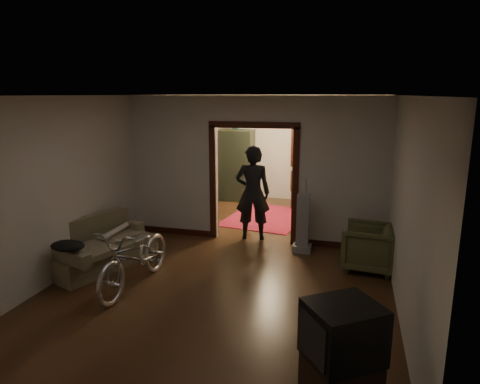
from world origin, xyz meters
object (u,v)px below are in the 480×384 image
(bicycle, at_px, (135,256))
(locker, at_px, (236,165))
(person, at_px, (253,193))
(desk, at_px, (317,193))
(armchair, at_px, (369,247))
(sofa, at_px, (101,242))

(bicycle, relative_size, locker, 0.97)
(person, distance_m, desk, 3.09)
(person, height_order, locker, locker)
(person, xyz_separation_m, locker, (-1.17, 2.99, 0.02))
(person, bearing_deg, armchair, 144.56)
(locker, xyz_separation_m, desk, (2.18, -0.13, -0.60))
(armchair, relative_size, locker, 0.43)
(armchair, bearing_deg, sofa, -70.32)
(armchair, distance_m, person, 2.47)
(bicycle, relative_size, armchair, 2.24)
(armchair, xyz_separation_m, person, (-2.19, 1.00, 0.56))
(sofa, distance_m, locker, 5.11)
(bicycle, relative_size, desk, 1.92)
(locker, relative_size, desk, 1.98)
(bicycle, height_order, desk, bicycle)
(armchair, height_order, desk, armchair)
(bicycle, distance_m, desk, 5.87)
(bicycle, bearing_deg, sofa, 151.20)
(desk, bearing_deg, bicycle, -126.81)
(bicycle, bearing_deg, person, 68.29)
(sofa, xyz_separation_m, person, (2.11, 2.01, 0.52))
(sofa, relative_size, desk, 1.85)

